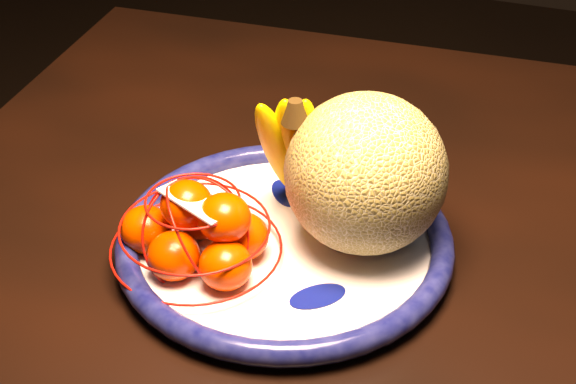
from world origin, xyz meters
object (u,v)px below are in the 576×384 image
(fruit_bowl, at_px, (285,242))
(banana_bunch, at_px, (295,143))
(mandarin_bag, at_px, (199,232))
(dining_table, at_px, (543,300))
(cantaloupe, at_px, (366,174))

(fruit_bowl, relative_size, banana_bunch, 2.14)
(mandarin_bag, bearing_deg, dining_table, 25.29)
(dining_table, bearing_deg, banana_bunch, -173.82)
(mandarin_bag, bearing_deg, banana_bunch, 61.94)
(dining_table, relative_size, fruit_bowl, 4.23)
(fruit_bowl, height_order, cantaloupe, cantaloupe)
(dining_table, distance_m, banana_bunch, 0.32)
(dining_table, distance_m, mandarin_bag, 0.39)
(fruit_bowl, xyz_separation_m, cantaloupe, (0.07, 0.03, 0.08))
(dining_table, relative_size, banana_bunch, 9.06)
(fruit_bowl, bearing_deg, mandarin_bag, -143.86)
(banana_bunch, bearing_deg, mandarin_bag, -136.75)
(mandarin_bag, bearing_deg, fruit_bowl, 36.14)
(cantaloupe, bearing_deg, dining_table, 20.75)
(dining_table, relative_size, cantaloupe, 9.04)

